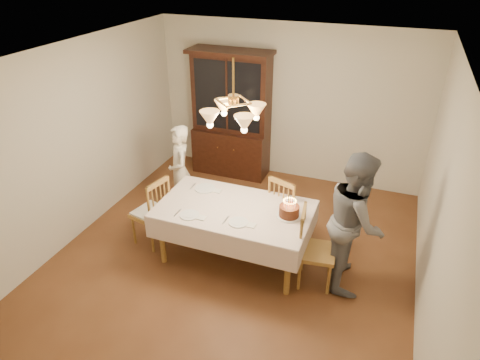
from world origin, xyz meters
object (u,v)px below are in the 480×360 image
at_px(china_hutch, 231,117).
at_px(birthday_cake, 289,211).
at_px(elderly_woman, 180,171).
at_px(chair_far_side, 287,212).
at_px(dining_table, 234,213).

bearing_deg(china_hutch, birthday_cake, -53.59).
bearing_deg(china_hutch, elderly_woman, -97.06).
distance_m(china_hutch, chair_far_side, 2.28).
relative_size(dining_table, birthday_cake, 6.33).
xyz_separation_m(dining_table, chair_far_side, (0.53, 0.62, -0.24)).
bearing_deg(dining_table, elderly_woman, 147.70).
distance_m(elderly_woman, birthday_cake, 1.93).
relative_size(china_hutch, chair_far_side, 2.16).
xyz_separation_m(china_hutch, birthday_cake, (1.62, -2.20, -0.21)).
relative_size(chair_far_side, elderly_woman, 0.71).
height_order(dining_table, chair_far_side, chair_far_side).
relative_size(dining_table, chair_far_side, 1.90).
distance_m(china_hutch, birthday_cake, 2.74).
distance_m(dining_table, birthday_cake, 0.70).
xyz_separation_m(elderly_woman, birthday_cake, (1.81, -0.66, 0.12)).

